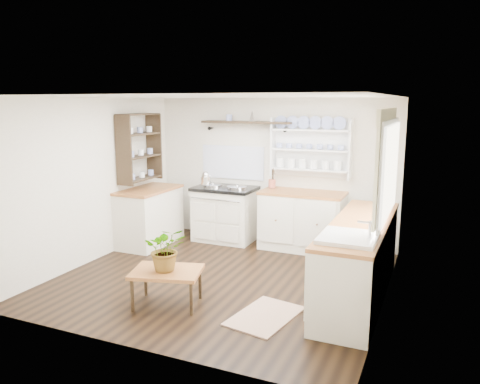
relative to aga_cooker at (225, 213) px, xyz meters
The scene contains 19 objects.
floor 1.77m from the aga_cooker, 66.21° to the right, with size 4.00×3.80×0.01m, color black.
wall_back 1.04m from the aga_cooker, 25.51° to the left, with size 4.00×0.02×2.30m, color beige.
wall_right 3.19m from the aga_cooker, 30.24° to the right, with size 0.02×3.80×2.30m, color beige.
wall_left 2.16m from the aga_cooker, 129.80° to the right, with size 0.02×3.80×2.30m, color beige.
ceiling 2.52m from the aga_cooker, 66.21° to the right, with size 4.00×3.80×0.01m, color white.
window 3.20m from the aga_cooker, 28.26° to the right, with size 0.08×1.55×1.22m.
aga_cooker is the anchor object (origin of this frame).
back_cabinets 1.29m from the aga_cooker, ahead, with size 1.27×0.63×0.90m.
right_cabinets 2.81m from the aga_cooker, 31.57° to the right, with size 0.62×2.43×0.90m.
belfast_sink 3.28m from the aga_cooker, 42.86° to the right, with size 0.55×0.60×0.45m.
left_cabinets 1.21m from the aga_cooker, 146.40° to the right, with size 0.62×1.13×0.90m.
plate_rack 1.76m from the aga_cooker, 12.35° to the left, with size 1.20×0.22×0.90m.
high_shelf 1.50m from the aga_cooker, 35.39° to the left, with size 1.50×0.29×0.16m.
left_shelving 1.72m from the aga_cooker, 149.74° to the right, with size 0.28×0.80×1.05m, color black.
kettle 0.66m from the aga_cooker, 156.86° to the right, with size 0.17×0.17×0.21m, color silver, non-canonical shape.
utensil_crock 0.94m from the aga_cooker, ahead, with size 0.11×0.11×0.13m, color #AD543F.
center_table 2.58m from the aga_cooker, 79.30° to the right, with size 0.87×0.72×0.41m.
potted_plant 2.59m from the aga_cooker, 79.30° to the right, with size 0.45×0.39×0.50m, color #3F7233.
floor_rug 2.90m from the aga_cooker, 56.40° to the right, with size 0.55×0.85×0.02m, color #926E55.
Camera 1 is at (2.48, -5.15, 2.23)m, focal length 35.00 mm.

